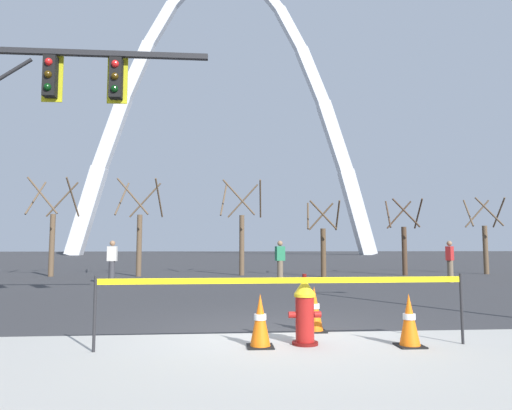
# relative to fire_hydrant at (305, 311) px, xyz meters

# --- Properties ---
(ground_plane) EXTENTS (240.00, 240.00, 0.00)m
(ground_plane) POSITION_rel_fire_hydrant_xyz_m (-0.31, 0.89, -0.47)
(ground_plane) COLOR #333335
(fire_hydrant) EXTENTS (0.46, 0.48, 0.99)m
(fire_hydrant) POSITION_rel_fire_hydrant_xyz_m (0.00, 0.00, 0.00)
(fire_hydrant) COLOR #5E0F0D
(fire_hydrant) RESTS_ON ground
(caution_tape_barrier) EXTENTS (5.09, 0.13, 0.99)m
(caution_tape_barrier) POSITION_rel_fire_hydrant_xyz_m (-0.30, -0.19, 0.21)
(caution_tape_barrier) COLOR #232326
(caution_tape_barrier) RESTS_ON ground
(traffic_cone_by_hydrant) EXTENTS (0.36, 0.36, 0.73)m
(traffic_cone_by_hydrant) POSITION_rel_fire_hydrant_xyz_m (-0.64, -0.12, -0.11)
(traffic_cone_by_hydrant) COLOR black
(traffic_cone_by_hydrant) RESTS_ON ground
(traffic_cone_mid_sidewalk) EXTENTS (0.36, 0.36, 0.73)m
(traffic_cone_mid_sidewalk) POSITION_rel_fire_hydrant_xyz_m (0.34, 0.95, -0.11)
(traffic_cone_mid_sidewalk) COLOR black
(traffic_cone_mid_sidewalk) RESTS_ON ground
(traffic_cone_curb_edge) EXTENTS (0.36, 0.36, 0.73)m
(traffic_cone_curb_edge) POSITION_rel_fire_hydrant_xyz_m (1.41, -0.24, -0.11)
(traffic_cone_curb_edge) COLOR black
(traffic_cone_curb_edge) RESTS_ON ground
(monument_arch) EXTENTS (49.37, 2.32, 49.01)m
(monument_arch) POSITION_rel_fire_hydrant_xyz_m (-0.31, 67.21, 20.92)
(monument_arch) COLOR silver
(monument_arch) RESTS_ON ground
(tree_far_left) EXTENTS (2.07, 2.09, 4.51)m
(tree_far_left) POSITION_rel_fire_hydrant_xyz_m (-8.93, 15.45, 1.54)
(tree_far_left) COLOR brown
(tree_far_left) RESTS_ON ground
(tree_left_mid) EXTENTS (2.06, 2.07, 4.48)m
(tree_left_mid) POSITION_rel_fire_hydrant_xyz_m (-4.92, 15.23, 1.52)
(tree_left_mid) COLOR brown
(tree_left_mid) RESTS_ON ground
(tree_center_left) EXTENTS (2.08, 2.09, 4.52)m
(tree_center_left) POSITION_rel_fire_hydrant_xyz_m (-0.13, 15.61, 1.55)
(tree_center_left) COLOR brown
(tree_center_left) RESTS_ON ground
(tree_center_right) EXTENTS (1.61, 1.61, 3.45)m
(tree_center_right) POSITION_rel_fire_hydrant_xyz_m (3.54, 14.25, 1.07)
(tree_center_right) COLOR brown
(tree_center_right) RESTS_ON ground
(tree_right_mid) EXTENTS (1.69, 1.70, 3.64)m
(tree_right_mid) POSITION_rel_fire_hydrant_xyz_m (7.65, 14.93, 1.15)
(tree_right_mid) COLOR #473323
(tree_right_mid) RESTS_ON ground
(tree_far_right) EXTENTS (1.76, 1.77, 3.80)m
(tree_far_right) POSITION_rel_fire_hydrant_xyz_m (12.10, 15.57, 1.22)
(tree_far_right) COLOR brown
(tree_far_right) RESTS_ON ground
(pedestrian_walking_left) EXTENTS (0.39, 0.38, 1.59)m
(pedestrian_walking_left) POSITION_rel_fire_hydrant_xyz_m (7.65, 10.59, 0.35)
(pedestrian_walking_left) COLOR brown
(pedestrian_walking_left) RESTS_ON ground
(pedestrian_standing_center) EXTENTS (0.38, 0.29, 1.59)m
(pedestrian_standing_center) POSITION_rel_fire_hydrant_xyz_m (1.08, 10.75, 0.35)
(pedestrian_standing_center) COLOR brown
(pedestrian_standing_center) RESTS_ON ground
(pedestrian_walking_right) EXTENTS (0.35, 0.22, 1.59)m
(pedestrian_walking_right) POSITION_rel_fire_hydrant_xyz_m (-5.13, 10.85, 0.35)
(pedestrian_walking_right) COLOR #38383D
(pedestrian_walking_right) RESTS_ON ground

